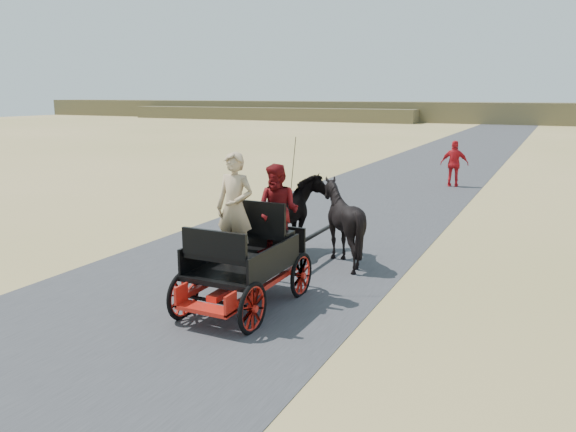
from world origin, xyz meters
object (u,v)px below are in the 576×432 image
at_px(carriage, 245,285).
at_px(horse_left, 294,217).
at_px(horse_right, 342,222).
at_px(pedestrian, 454,164).

bearing_deg(carriage, horse_left, 100.39).
distance_m(horse_right, pedestrian, 10.89).
bearing_deg(horse_right, carriage, 79.61).
relative_size(horse_left, pedestrian, 1.16).
relative_size(carriage, horse_right, 1.41).
distance_m(horse_left, horse_right, 1.10).
relative_size(horse_right, pedestrian, 0.98).
xyz_separation_m(horse_right, pedestrian, (0.36, 10.88, 0.01)).
distance_m(carriage, pedestrian, 13.92).
xyz_separation_m(horse_left, horse_right, (1.10, 0.00, 0.00)).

